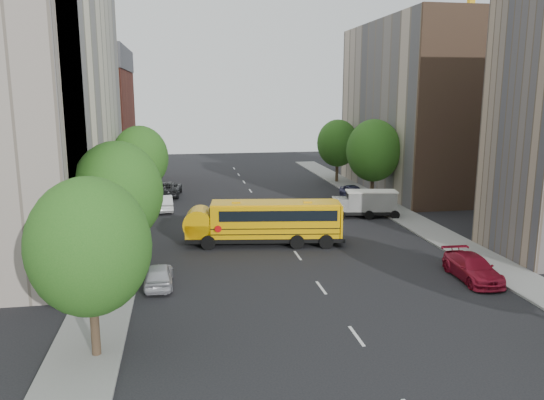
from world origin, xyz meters
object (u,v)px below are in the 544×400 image
object	(u,v)px
parked_car_0	(159,275)
parked_car_1	(163,203)
safari_truck	(366,203)
parked_car_3	(472,268)
street_tree_2	(140,158)
street_tree_1	(118,193)
street_tree_0	(89,247)
street_tree_4	(373,151)
street_tree_5	(338,143)
parked_car_4	(353,192)
parked_car_2	(168,189)
school_bus	(263,220)

from	to	relation	value
parked_car_0	parked_car_1	bearing A→B (deg)	-89.26
safari_truck	parked_car_3	xyz separation A→B (m)	(0.65, -16.15, -0.52)
street_tree_2	parked_car_1	xyz separation A→B (m)	(1.89, -0.56, -4.10)
street_tree_1	parked_car_3	size ratio (longest dim) A/B	1.64
street_tree_0	parked_car_1	size ratio (longest dim) A/B	1.67
street_tree_4	street_tree_5	xyz separation A→B (m)	(-0.00, 12.00, -0.37)
parked_car_4	parked_car_1	bearing A→B (deg)	-177.57
parked_car_1	parked_car_4	world-z (taller)	parked_car_1
street_tree_4	parked_car_3	bearing A→B (deg)	-95.47
safari_truck	parked_car_4	size ratio (longest dim) A/B	1.31
street_tree_1	parked_car_0	world-z (taller)	street_tree_1
street_tree_0	parked_car_4	bearing A→B (deg)	55.07
parked_car_1	parked_car_4	size ratio (longest dim) A/B	1.04
street_tree_2	parked_car_3	size ratio (longest dim) A/B	1.60
parked_car_0	parked_car_1	distance (m)	19.66
parked_car_3	street_tree_4	bearing A→B (deg)	86.99
parked_car_2	parked_car_0	bearing A→B (deg)	95.34
street_tree_5	parked_car_2	world-z (taller)	street_tree_5
street_tree_2	parked_car_1	distance (m)	4.55
street_tree_5	parked_car_2	size ratio (longest dim) A/B	1.40
safari_truck	street_tree_0	bearing A→B (deg)	-121.21
parked_car_1	safari_truck	bearing A→B (deg)	158.21
parked_car_0	street_tree_4	bearing A→B (deg)	-134.57
street_tree_2	school_bus	world-z (taller)	street_tree_2
parked_car_4	street_tree_4	bearing A→B (deg)	-50.88
street_tree_1	street_tree_2	world-z (taller)	street_tree_1
street_tree_4	parked_car_4	bearing A→B (deg)	132.99
street_tree_4	street_tree_1	bearing A→B (deg)	-140.71
street_tree_2	parked_car_3	xyz separation A→B (m)	(19.88, -22.17, -4.13)
street_tree_0	parked_car_3	bearing A→B (deg)	16.35
street_tree_1	street_tree_5	size ratio (longest dim) A/B	1.05
street_tree_2	parked_car_4	bearing A→B (deg)	4.17
street_tree_2	parked_car_2	size ratio (longest dim) A/B	1.44
street_tree_0	safari_truck	xyz separation A→B (m)	(19.23, 21.99, -3.43)
street_tree_0	street_tree_1	world-z (taller)	street_tree_1
school_bus	parked_car_3	bearing A→B (deg)	-32.95
school_bus	parked_car_0	bearing A→B (deg)	-125.94
street_tree_0	street_tree_2	distance (m)	28.00
street_tree_2	school_bus	distance (m)	16.16
safari_truck	parked_car_2	size ratio (longest dim) A/B	1.05
parked_car_3	school_bus	bearing A→B (deg)	141.61
street_tree_1	safari_truck	world-z (taller)	street_tree_1
parked_car_1	parked_car_2	xyz separation A→B (m)	(0.31, 7.30, 0.01)
street_tree_1	parked_car_2	bearing A→B (deg)	84.92
parked_car_1	street_tree_0	bearing A→B (deg)	81.73
street_tree_0	parked_car_2	distance (m)	35.03
street_tree_1	parked_car_2	world-z (taller)	street_tree_1
parked_car_3	street_tree_5	bearing A→B (deg)	88.90
safari_truck	parked_car_4	world-z (taller)	safari_truck
parked_car_4	street_tree_1	bearing A→B (deg)	-140.43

